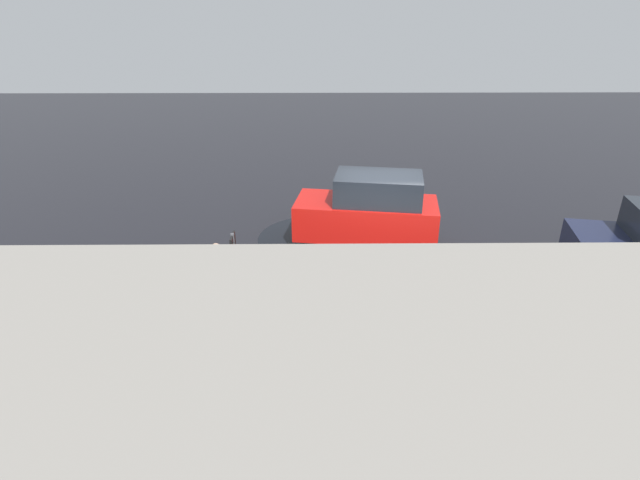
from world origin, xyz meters
TOP-DOWN VIEW (x-y plane):
  - ground_plane at (0.00, 0.00)m, footprint 60.00×60.00m
  - kerb_strip at (0.00, 4.20)m, footprint 24.00×3.20m
  - moving_hatchback at (0.32, -0.67)m, footprint 4.12×2.28m
  - fire_hydrant at (3.18, 2.28)m, footprint 0.42×0.31m
  - pedestrian at (4.12, 1.90)m, footprint 0.36×0.54m
  - metal_railing at (-0.42, 5.58)m, footprint 8.75×0.04m
  - sign_post at (3.34, 4.01)m, footprint 0.07×0.44m
  - puddle_patch at (1.73, -1.06)m, footprint 3.58×3.58m

SIDE VIEW (x-z plane):
  - ground_plane at x=0.00m, z-range 0.00..0.00m
  - puddle_patch at x=1.73m, z-range 0.00..0.01m
  - kerb_strip at x=0.00m, z-range 0.00..0.04m
  - fire_hydrant at x=3.18m, z-range 0.00..0.80m
  - pedestrian at x=4.12m, z-range 0.07..1.29m
  - metal_railing at x=-0.42m, z-range 0.21..1.26m
  - moving_hatchback at x=0.32m, z-range 0.00..2.06m
  - sign_post at x=3.34m, z-range 0.38..2.78m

